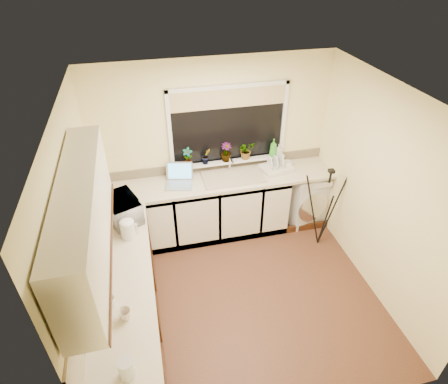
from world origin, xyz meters
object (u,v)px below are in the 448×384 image
tripod (324,209)px  plant_d (246,150)px  microwave (123,209)px  soap_bottle_green (273,148)px  dish_rack (276,168)px  washing_machine (305,195)px  cup_left (125,315)px  plant_a (188,157)px  glass_jug (126,368)px  soap_bottle_clear (279,150)px  plant_b (206,156)px  plant_c (226,152)px  laptop (179,179)px  kettle (128,230)px  steel_jar (111,302)px  cup_back (287,165)px

tripod → plant_d: bearing=124.1°
microwave → soap_bottle_green: soap_bottle_green is taller
dish_rack → tripod: tripod is taller
microwave → dish_rack: bearing=-95.4°
dish_rack → microwave: (-2.09, -0.60, 0.11)m
tripod → dish_rack: bearing=113.9°
washing_machine → cup_left: cup_left is taller
microwave → plant_a: plant_a is taller
glass_jug → soap_bottle_clear: 3.44m
plant_b → plant_d: 0.57m
plant_c → microwave: bearing=-151.4°
glass_jug → plant_a: plant_a is taller
cup_left → laptop: bearing=69.8°
laptop → plant_d: (0.97, 0.18, 0.21)m
tripod → soap_bottle_clear: bearing=104.4°
laptop → plant_d: 1.01m
glass_jug → microwave: 1.93m
kettle → tripod: bearing=7.0°
washing_machine → plant_a: (-1.70, 0.20, 0.76)m
plant_a → plant_c: bearing=-0.5°
tripod → plant_a: bearing=141.4°
steel_jar → cup_back: (2.40, 1.87, 0.00)m
soap_bottle_green → dish_rack: bearing=-85.3°
laptop → tripod: size_ratio=0.34×
dish_rack → tripod: bearing=-65.4°
dish_rack → cup_back: 0.18m
soap_bottle_green → plant_c: bearing=177.9°
tripod → soap_bottle_green: 1.08m
plant_a → microwave: bearing=-138.7°
plant_c → tripod: bearing=-34.8°
steel_jar → cup_back: cup_back is taller
steel_jar → plant_d: bearing=47.9°
glass_jug → steel_jar: glass_jug is taller
washing_machine → kettle: size_ratio=4.06×
kettle → steel_jar: 0.92m
soap_bottle_green → cup_left: size_ratio=2.33×
soap_bottle_green → cup_left: bearing=-134.1°
plant_b → tripod: bearing=-29.0°
glass_jug → plant_a: size_ratio=0.69×
cup_left → glass_jug: bearing=-89.3°
plant_b → plant_a: bearing=177.1°
plant_a → cup_back: (1.39, -0.15, -0.23)m
glass_jug → plant_d: 3.20m
washing_machine → kettle: (-2.54, -0.92, 0.59)m
kettle → cup_left: size_ratio=1.82×
glass_jug → plant_a: bearing=71.8°
kettle → plant_c: 1.77m
washing_machine → steel_jar: (-2.71, -1.82, 0.54)m
glass_jug → cup_back: 3.42m
laptop → plant_c: 0.74m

